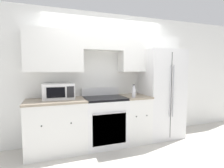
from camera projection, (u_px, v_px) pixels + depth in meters
ground_plane at (118, 150)px, 3.17m from camera, size 12.00×12.00×0.00m
wall_back at (108, 68)px, 3.61m from camera, size 8.00×0.39×2.60m
lower_cabinets_left at (56, 126)px, 3.08m from camera, size 1.03×0.64×0.92m
lower_cabinets_right at (134, 118)px, 3.58m from camera, size 0.51×0.64×0.92m
oven_range at (105, 121)px, 3.37m from camera, size 0.78×0.65×1.08m
refrigerator at (160, 93)px, 3.82m from camera, size 0.82×0.78×1.86m
microwave at (59, 91)px, 3.15m from camera, size 0.55×0.36×0.28m
bottle at (134, 92)px, 3.33m from camera, size 0.07×0.07×0.25m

